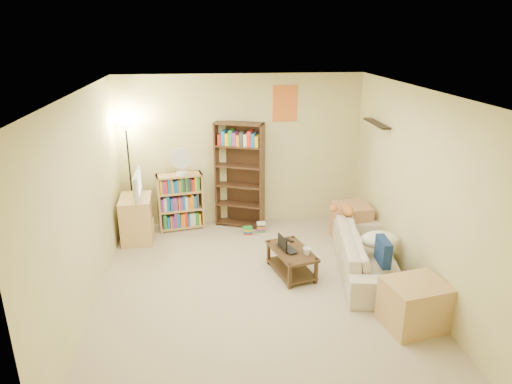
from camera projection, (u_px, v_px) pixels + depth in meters
room at (257, 167)px, 5.34m from camera, size 4.50×4.54×2.52m
sofa at (368, 254)px, 6.17m from camera, size 2.16×1.39×0.56m
navy_pillow at (383, 251)px, 5.69m from camera, size 0.14×0.37×0.33m
cream_blanket at (379, 240)px, 6.14m from camera, size 0.51×0.37×0.22m
tabby_cat at (345, 210)px, 6.76m from camera, size 0.44×0.21×0.15m
coffee_table at (291, 259)px, 6.17m from camera, size 0.63×0.89×0.36m
laptop at (290, 248)px, 6.15m from camera, size 0.53×0.50×0.03m
laptop_screen at (282, 243)px, 6.08m from camera, size 0.08×0.26×0.18m
mug at (307, 251)px, 5.98m from camera, size 0.13×0.13×0.10m
tv_remote at (289, 240)px, 6.39m from camera, size 0.11×0.14×0.02m
tv_stand at (137, 219)px, 7.15m from camera, size 0.50×0.68×0.70m
television at (134, 185)px, 6.96m from camera, size 0.72×0.16×0.41m
tall_bookshelf at (240, 173)px, 7.48m from camera, size 0.83×0.53×1.76m
short_bookshelf at (180, 201)px, 7.52m from camera, size 0.78×0.42×0.94m
desk_fan at (181, 161)px, 7.25m from camera, size 0.34×0.19×0.45m
floor_lamp at (127, 145)px, 7.12m from camera, size 0.31×0.31×1.81m
side_table at (351, 223)px, 7.14m from camera, size 0.56×0.56×0.59m
end_cabinet at (415, 304)px, 5.06m from camera, size 0.74×0.65×0.54m
book_stacks at (255, 229)px, 7.47m from camera, size 0.38×0.20×0.16m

